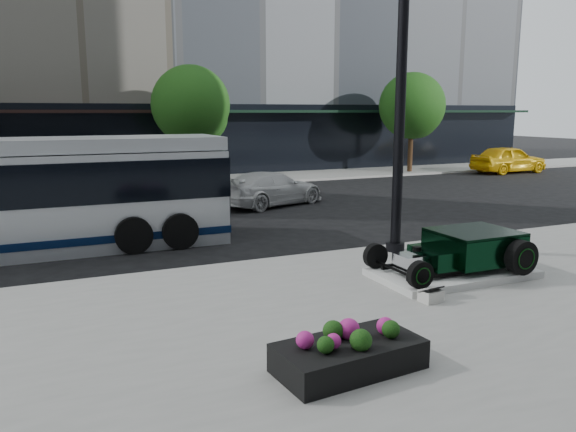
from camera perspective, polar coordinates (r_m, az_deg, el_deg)
name	(u,v)px	position (r m, az deg, el deg)	size (l,w,h in m)	color
ground	(276,241)	(15.80, -1.24, -2.59)	(120.00, 120.00, 0.00)	black
sidewalk_far	(169,183)	(29.03, -12.02, 3.35)	(70.00, 4.00, 0.12)	gray
street_trees	(193,108)	(28.17, -9.59, 10.78)	(29.80, 3.80, 5.70)	black
display_plinth	(452,273)	(12.58, 16.35, -5.57)	(3.40, 1.80, 0.15)	silver
hot_rod	(466,249)	(12.67, 17.62, -3.17)	(3.22, 2.00, 0.81)	black
info_plaque	(431,295)	(10.84, 14.32, -7.80)	(0.43, 0.34, 0.31)	silver
lamppost	(401,91)	(14.11, 11.38, 12.32)	(0.47, 0.47, 8.57)	black
flower_planter	(349,353)	(7.91, 6.20, -13.70)	(2.09, 1.17, 0.65)	black
white_sedan	(271,188)	(21.75, -1.73, 2.81)	(1.85, 4.55, 1.32)	silver
yellow_taxi	(508,159)	(35.85, 21.49, 5.39)	(1.91, 4.74, 1.61)	yellow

